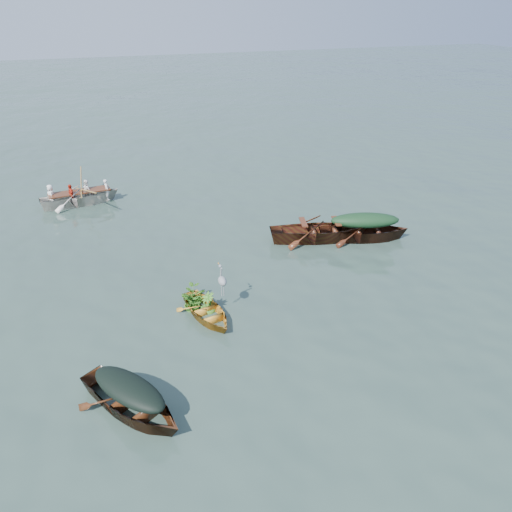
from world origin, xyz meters
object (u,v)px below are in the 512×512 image
(green_tarp_boat, at_px, (363,240))
(rowed_boat, at_px, (82,204))
(heron, at_px, (223,285))
(yellow_dinghy, at_px, (207,317))
(open_wooden_boat, at_px, (319,240))
(dark_covered_boat, at_px, (132,411))

(green_tarp_boat, relative_size, rowed_boat, 0.99)
(green_tarp_boat, height_order, heron, heron)
(yellow_dinghy, bearing_deg, rowed_boat, 92.90)
(green_tarp_boat, xyz_separation_m, heron, (-6.06, -2.62, 0.81))
(open_wooden_boat, relative_size, rowed_boat, 1.09)
(yellow_dinghy, distance_m, open_wooden_boat, 6.05)
(yellow_dinghy, relative_size, heron, 2.95)
(yellow_dinghy, bearing_deg, open_wooden_boat, 20.43)
(open_wooden_boat, distance_m, heron, 5.58)
(open_wooden_boat, bearing_deg, dark_covered_boat, 144.80)
(heron, bearing_deg, open_wooden_boat, 21.94)
(yellow_dinghy, relative_size, dark_covered_boat, 0.74)
(dark_covered_boat, relative_size, green_tarp_boat, 0.83)
(dark_covered_boat, xyz_separation_m, green_tarp_boat, (9.00, 5.63, 0.00))
(rowed_boat, relative_size, heron, 4.88)
(heron, bearing_deg, rowed_boat, 95.97)
(green_tarp_boat, xyz_separation_m, open_wooden_boat, (-1.52, 0.51, 0.00))
(green_tarp_boat, relative_size, open_wooden_boat, 0.90)
(yellow_dinghy, height_order, open_wooden_boat, open_wooden_boat)
(green_tarp_boat, height_order, rowed_boat, rowed_boat)
(rowed_boat, bearing_deg, open_wooden_boat, -136.00)
(dark_covered_boat, bearing_deg, open_wooden_boat, 7.02)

